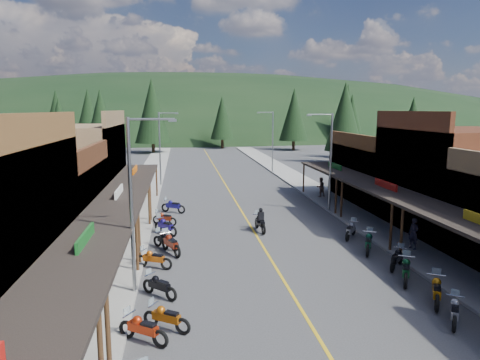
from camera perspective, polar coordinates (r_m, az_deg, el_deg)
name	(u,v)px	position (r m, az deg, el deg)	size (l,w,h in m)	color
ground	(263,246)	(26.69, 3.04, -8.75)	(220.00, 220.00, 0.00)	#38383A
centerline	(227,187)	(45.91, -1.71, -1.00)	(0.15, 90.00, 0.01)	gold
sidewalk_west	(145,189)	(45.79, -12.60, -1.16)	(3.40, 94.00, 0.15)	gray
sidewalk_east	(306,185)	(47.61, 8.75, -0.64)	(3.40, 94.00, 0.15)	gray
shop_west_2	(33,207)	(28.61, -25.86, -3.21)	(10.90, 9.00, 6.20)	#3F2111
shop_west_3	(71,169)	(37.57, -21.59, 1.43)	(10.90, 10.20, 8.20)	brown
shop_east_2	(456,180)	(32.84, 26.81, 0.00)	(10.90, 9.00, 8.20)	#562B19
shop_east_3	(388,174)	(41.11, 19.11, 0.82)	(10.90, 10.20, 6.20)	#4C2D16
streetlight_0	(134,198)	(19.38, -13.92, -2.36)	(2.16, 0.18, 8.00)	gray
streetlight_1	(161,145)	(47.08, -10.48, 4.58)	(2.16, 0.18, 8.00)	gray
streetlight_2	(329,158)	(35.16, 11.79, 2.93)	(2.16, 0.18, 8.00)	gray
streetlight_3	(272,139)	(56.27, 4.23, 5.49)	(2.16, 0.18, 8.00)	gray
ridge_hill	(193,132)	(160.17, -6.24, 6.43)	(310.00, 140.00, 60.00)	black
pine_1	(88,114)	(96.79, -19.56, 8.28)	(5.88, 5.88, 12.50)	black
pine_2	(152,111)	(83.04, -11.63, 9.03)	(6.72, 6.72, 14.00)	black
pine_3	(222,118)	(91.33, -2.40, 8.29)	(5.04, 5.04, 11.00)	black
pine_4	(294,114)	(87.92, 7.22, 8.67)	(5.88, 5.88, 12.50)	black
pine_5	(347,110)	(104.39, 14.09, 8.99)	(6.72, 6.72, 14.00)	black
pine_6	(413,117)	(102.43, 22.04, 7.75)	(5.04, 5.04, 11.00)	black
pine_7	(57,114)	(104.46, -23.24, 8.10)	(5.88, 5.88, 12.50)	black
pine_8	(60,125)	(67.14, -22.88, 6.71)	(4.48, 4.48, 10.00)	black
pine_9	(351,121)	(75.64, 14.63, 7.68)	(4.93, 4.93, 10.80)	black
pine_10	(101,118)	(76.03, -18.06, 7.83)	(5.38, 5.38, 11.60)	black
pine_11	(345,117)	(67.63, 13.78, 8.22)	(5.82, 5.82, 12.40)	black
bike_west_3	(143,328)	(16.56, -12.82, -18.64)	(0.70, 2.11, 1.20)	#A4260B
bike_west_4	(166,316)	(17.20, -9.79, -17.50)	(0.67, 2.02, 1.16)	#A7510B
bike_west_5	(159,285)	(19.95, -10.71, -13.59)	(0.68, 2.03, 1.16)	black
bike_west_6	(154,258)	(23.31, -11.43, -10.16)	(0.68, 2.05, 1.17)	#A0460B
bike_west_7	(171,243)	(25.35, -9.21, -8.27)	(0.78, 2.34, 1.34)	maroon
bike_west_8	(166,239)	(26.29, -9.86, -7.82)	(0.69, 2.06, 1.18)	black
bike_west_9	(166,225)	(29.21, -9.90, -5.98)	(0.74, 2.21, 1.26)	navy
bike_west_10	(164,218)	(31.56, -10.04, -4.96)	(0.65, 1.94, 1.11)	maroon
bike_west_11	(173,205)	(35.07, -8.90, -3.37)	(0.72, 2.15, 1.23)	navy
bike_east_3	(455,310)	(19.35, 26.70, -15.26)	(0.67, 2.00, 1.14)	gray
bike_east_4	(436,290)	(20.79, 24.73, -13.13)	(0.77, 2.30, 1.32)	#BA700D
bike_east_5	(406,269)	(22.64, 21.25, -11.02)	(0.78, 2.33, 1.33)	#0C3C1B
bike_east_6	(397,258)	(24.36, 20.18, -9.70)	(0.68, 2.05, 1.17)	black
bike_east_7	(369,242)	(26.36, 16.77, -7.88)	(0.77, 2.31, 1.32)	#0D4228
bike_east_8	(351,229)	(28.84, 14.55, -6.40)	(0.71, 2.13, 1.21)	gray
rider_on_bike	(260,222)	(29.49, 2.71, -5.58)	(0.98, 2.33, 1.73)	black
pedestrian_east_a	(414,233)	(27.37, 22.15, -6.62)	(0.68, 0.45, 1.87)	#242132
pedestrian_east_b	(320,187)	(40.94, 10.68, -0.92)	(0.90, 0.52, 1.85)	brown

